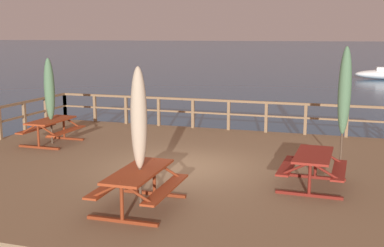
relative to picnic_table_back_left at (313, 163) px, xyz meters
name	(u,v)px	position (x,y,z in m)	size (l,w,h in m)	color
ground_plane	(183,190)	(-3.30, 0.67, -1.19)	(600.00, 600.00, 0.00)	navy
wooden_deck	(183,179)	(-3.30, 0.67, -0.87)	(13.69, 10.48, 0.64)	#846647
railing_waterside_far	(229,110)	(-3.30, 5.76, 0.17)	(13.49, 0.10, 1.09)	brown
picnic_table_back_left	(313,163)	(0.00, 0.00, 0.00)	(1.45, 1.76, 0.78)	maroon
picnic_table_mid_left	(51,126)	(-8.07, 1.98, 0.00)	(1.41, 1.73, 0.78)	#993819
picnic_table_front_left	(139,180)	(-3.16, -2.38, 0.01)	(1.42, 1.97, 0.78)	#993819
patio_umbrella_tall_back_left	(345,91)	(0.58, 1.87, 1.41)	(0.32, 0.32, 3.09)	#4C3828
patio_umbrella_short_back	(49,90)	(-8.09, 2.00, 1.14)	(0.32, 0.32, 2.67)	#4C3828
patio_umbrella_tall_front	(139,119)	(-3.16, -2.32, 1.21)	(0.32, 0.32, 2.78)	#4C3828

